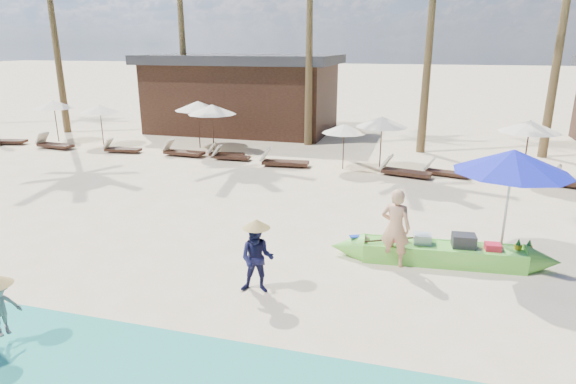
# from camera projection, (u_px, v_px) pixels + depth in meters

# --- Properties ---
(ground) EXTENTS (240.00, 240.00, 0.00)m
(ground) POSITION_uv_depth(u_px,v_px,m) (308.00, 280.00, 10.34)
(ground) COLOR beige
(ground) RESTS_ON ground
(green_canoe) EXTENTS (5.75, 1.05, 0.73)m
(green_canoe) POSITION_uv_depth(u_px,v_px,m) (442.00, 253.00, 11.12)
(green_canoe) COLOR #67D340
(green_canoe) RESTS_ON ground
(tourist) EXTENTS (0.71, 0.51, 1.83)m
(tourist) POSITION_uv_depth(u_px,v_px,m) (395.00, 228.00, 10.82)
(tourist) COLOR tan
(tourist) RESTS_ON ground
(vendor_green) EXTENTS (0.78, 0.64, 1.45)m
(vendor_green) POSITION_uv_depth(u_px,v_px,m) (257.00, 259.00, 9.69)
(vendor_green) COLOR #16163E
(vendor_green) RESTS_ON ground
(vendor_yellow) EXTENTS (0.60, 0.73, 0.99)m
(vendor_yellow) POSITION_uv_depth(u_px,v_px,m) (0.00, 308.00, 7.97)
(vendor_yellow) COLOR gray
(vendor_yellow) RESTS_ON ground
(blue_umbrella) EXTENTS (2.51, 2.51, 2.70)m
(blue_umbrella) POSITION_uv_depth(u_px,v_px,m) (513.00, 161.00, 10.42)
(blue_umbrella) COLOR #99999E
(blue_umbrella) RESTS_ON ground
(resort_parasol_1) EXTENTS (2.05, 2.05, 2.11)m
(resort_parasol_1) POSITION_uv_depth(u_px,v_px,m) (54.00, 104.00, 24.63)
(resort_parasol_1) COLOR #392117
(resort_parasol_1) RESTS_ON ground
(lounger_1_right) EXTENTS (2.02, 1.04, 0.66)m
(lounger_1_right) POSITION_uv_depth(u_px,v_px,m) (4.00, 140.00, 24.31)
(lounger_1_right) COLOR #392117
(lounger_1_right) RESTS_ON ground
(resort_parasol_2) EXTENTS (1.95, 1.95, 2.01)m
(resort_parasol_2) POSITION_uv_depth(u_px,v_px,m) (100.00, 109.00, 23.75)
(resort_parasol_2) COLOR #392117
(resort_parasol_2) RESTS_ON ground
(lounger_2_left) EXTENTS (2.00, 0.81, 0.66)m
(lounger_2_left) POSITION_uv_depth(u_px,v_px,m) (53.00, 144.00, 23.37)
(lounger_2_left) COLOR #392117
(lounger_2_left) RESTS_ON ground
(resort_parasol_3) EXTENTS (2.20, 2.20, 2.27)m
(resort_parasol_3) POSITION_uv_depth(u_px,v_px,m) (198.00, 106.00, 22.98)
(resort_parasol_3) COLOR #392117
(resort_parasol_3) RESTS_ON ground
(lounger_3_left) EXTENTS (1.78, 0.76, 0.59)m
(lounger_3_left) POSITION_uv_depth(u_px,v_px,m) (120.00, 149.00, 22.47)
(lounger_3_left) COLOR #392117
(lounger_3_left) RESTS_ON ground
(lounger_3_right) EXTENTS (1.98, 0.70, 0.66)m
(lounger_3_right) POSITION_uv_depth(u_px,v_px,m) (181.00, 151.00, 21.78)
(lounger_3_right) COLOR #392117
(lounger_3_right) RESTS_ON ground
(resort_parasol_4) EXTENTS (2.20, 2.20, 2.27)m
(resort_parasol_4) POSITION_uv_depth(u_px,v_px,m) (212.00, 109.00, 21.69)
(resort_parasol_4) COLOR #392117
(resort_parasol_4) RESTS_ON ground
(lounger_4_left) EXTENTS (1.66, 0.57, 0.56)m
(lounger_4_left) POSITION_uv_depth(u_px,v_px,m) (230.00, 156.00, 21.04)
(lounger_4_left) COLOR #392117
(lounger_4_left) RESTS_ON ground
(lounger_4_right) EXTENTS (1.67, 0.71, 0.55)m
(lounger_4_right) POSITION_uv_depth(u_px,v_px,m) (224.00, 153.00, 21.56)
(lounger_4_right) COLOR #392117
(lounger_4_right) RESTS_ON ground
(resort_parasol_5) EXTENTS (1.78, 1.78, 1.84)m
(resort_parasol_5) POSITION_uv_depth(u_px,v_px,m) (344.00, 129.00, 19.10)
(resort_parasol_5) COLOR #392117
(resort_parasol_5) RESTS_ON ground
(lounger_5_left) EXTENTS (2.05, 0.77, 0.68)m
(lounger_5_left) POSITION_uv_depth(u_px,v_px,m) (282.00, 161.00, 19.91)
(lounger_5_left) COLOR #392117
(lounger_5_left) RESTS_ON ground
(resort_parasol_6) EXTENTS (2.07, 2.07, 2.13)m
(resort_parasol_6) POSITION_uv_depth(u_px,v_px,m) (382.00, 122.00, 19.06)
(resort_parasol_6) COLOR #392117
(resort_parasol_6) RESTS_ON ground
(lounger_6_left) EXTENTS (2.03, 1.04, 0.66)m
(lounger_6_left) POSITION_uv_depth(u_px,v_px,m) (403.00, 171.00, 18.45)
(lounger_6_left) COLOR #392117
(lounger_6_left) RESTS_ON ground
(lounger_6_right) EXTENTS (1.74, 0.90, 0.57)m
(lounger_6_right) POSITION_uv_depth(u_px,v_px,m) (444.00, 171.00, 18.47)
(lounger_6_right) COLOR #392117
(lounger_6_right) RESTS_ON ground
(resort_parasol_7) EXTENTS (2.17, 2.17, 2.23)m
(resort_parasol_7) POSITION_uv_depth(u_px,v_px,m) (530.00, 126.00, 17.43)
(resort_parasol_7) COLOR #392117
(resort_parasol_7) RESTS_ON ground
(lounger_7_left) EXTENTS (1.86, 0.89, 0.61)m
(lounger_7_left) POSITION_uv_depth(u_px,v_px,m) (497.00, 170.00, 18.57)
(lounger_7_left) COLOR #392117
(lounger_7_left) RESTS_ON ground
(lounger_7_right) EXTENTS (2.01, 1.08, 0.65)m
(lounger_7_right) POSITION_uv_depth(u_px,v_px,m) (574.00, 182.00, 16.94)
(lounger_7_right) COLOR #392117
(lounger_7_right) RESTS_ON ground
(pavilion_west) EXTENTS (10.80, 6.60, 4.30)m
(pavilion_west) POSITION_uv_depth(u_px,v_px,m) (243.00, 92.00, 27.86)
(pavilion_west) COLOR #392117
(pavilion_west) RESTS_ON ground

